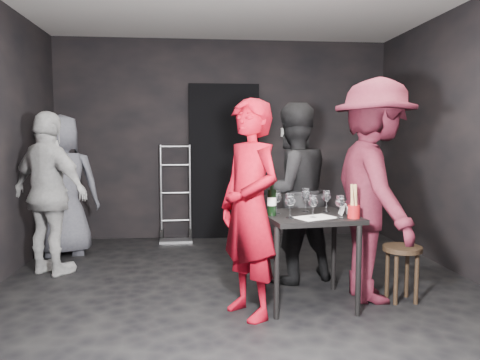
{
  "coord_description": "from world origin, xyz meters",
  "views": [
    {
      "loc": [
        -0.41,
        -3.95,
        1.38
      ],
      "look_at": [
        0.0,
        0.25,
        1.0
      ],
      "focal_mm": 35.0,
      "sensor_mm": 36.0,
      "label": 1
    }
  ],
  "objects": [
    {
      "name": "floor",
      "position": [
        0.0,
        0.0,
        0.0
      ],
      "size": [
        4.5,
        5.0,
        0.02
      ],
      "primitive_type": "cube",
      "color": "black",
      "rests_on": "ground"
    },
    {
      "name": "wall_back",
      "position": [
        0.0,
        2.5,
        1.35
      ],
      "size": [
        4.5,
        0.04,
        2.7
      ],
      "primitive_type": "cube",
      "color": "black",
      "rests_on": "ground"
    },
    {
      "name": "wall_front",
      "position": [
        0.0,
        -2.5,
        1.35
      ],
      "size": [
        4.5,
        0.04,
        2.7
      ],
      "primitive_type": "cube",
      "color": "black",
      "rests_on": "ground"
    },
    {
      "name": "doorway",
      "position": [
        0.0,
        2.44,
        1.05
      ],
      "size": [
        0.95,
        0.1,
        2.1
      ],
      "primitive_type": "cube",
      "color": "black",
      "rests_on": "ground"
    },
    {
      "name": "wallbox_upper",
      "position": [
        0.85,
        2.45,
        1.45
      ],
      "size": [
        0.12,
        0.06,
        0.12
      ],
      "primitive_type": "cube",
      "color": "#B7B7B2",
      "rests_on": "wall_back"
    },
    {
      "name": "wallbox_lower",
      "position": [
        1.05,
        2.45,
        1.4
      ],
      "size": [
        0.1,
        0.06,
        0.14
      ],
      "primitive_type": "cube",
      "color": "#B7B7B2",
      "rests_on": "wall_back"
    },
    {
      "name": "hand_truck",
      "position": [
        -0.66,
        2.28,
        0.23
      ],
      "size": [
        0.43,
        0.36,
        1.28
      ],
      "rotation": [
        0.0,
        0.0,
        0.04
      ],
      "color": "#B2B2B7",
      "rests_on": "floor"
    },
    {
      "name": "tasting_table",
      "position": [
        0.52,
        -0.21,
        0.65
      ],
      "size": [
        0.72,
        0.72,
        0.75
      ],
      "rotation": [
        0.0,
        0.0,
        0.13
      ],
      "color": "black",
      "rests_on": "floor"
    },
    {
      "name": "stool",
      "position": [
        1.33,
        -0.24,
        0.37
      ],
      "size": [
        0.33,
        0.33,
        0.47
      ],
      "rotation": [
        0.0,
        0.0,
        -0.18
      ],
      "color": "black",
      "rests_on": "floor"
    },
    {
      "name": "server_red",
      "position": [
        0.01,
        -0.43,
        0.94
      ],
      "size": [
        0.73,
        0.82,
        1.88
      ],
      "primitive_type": "imported",
      "rotation": [
        0.0,
        0.0,
        -1.05
      ],
      "color": "maroon",
      "rests_on": "floor"
    },
    {
      "name": "woman_black",
      "position": [
        0.52,
        0.42,
        0.97
      ],
      "size": [
        1.06,
        0.79,
        1.94
      ],
      "primitive_type": "imported",
      "rotation": [
        0.0,
        0.0,
        3.47
      ],
      "color": "black",
      "rests_on": "floor"
    },
    {
      "name": "man_maroon",
      "position": [
        1.1,
        -0.16,
        1.16
      ],
      "size": [
        0.72,
        1.52,
        2.33
      ],
      "primitive_type": "imported",
      "rotation": [
        0.0,
        0.0,
        1.59
      ],
      "color": "#4D1420",
      "rests_on": "floor"
    },
    {
      "name": "bystander_cream",
      "position": [
        -1.85,
        0.86,
        0.9
      ],
      "size": [
        1.16,
        1.0,
        1.8
      ],
      "primitive_type": "imported",
      "rotation": [
        0.0,
        0.0,
        2.57
      ],
      "color": "silver",
      "rests_on": "floor"
    },
    {
      "name": "bystander_grey",
      "position": [
        -1.93,
        1.63,
        0.9
      ],
      "size": [
        0.95,
        0.62,
        1.8
      ],
      "primitive_type": "imported",
      "rotation": [
        0.0,
        0.0,
        3.3
      ],
      "color": "#555661",
      "rests_on": "floor"
    },
    {
      "name": "tasting_mat",
      "position": [
        0.54,
        -0.38,
        0.75
      ],
      "size": [
        0.37,
        0.32,
        0.0
      ],
      "primitive_type": "cube",
      "rotation": [
        0.0,
        0.0,
        0.43
      ],
      "color": "white",
      "rests_on": "tasting_table"
    },
    {
      "name": "wine_glass_a",
      "position": [
        0.34,
        -0.37,
        0.86
      ],
      "size": [
        0.09,
        0.09,
        0.22
      ],
      "primitive_type": null,
      "rotation": [
        0.0,
        0.0,
        0.11
      ],
      "color": "white",
      "rests_on": "tasting_table"
    },
    {
      "name": "wine_glass_b",
      "position": [
        0.27,
        -0.16,
        0.86
      ],
      "size": [
        0.09,
        0.09,
        0.22
      ],
      "primitive_type": null,
      "rotation": [
        0.0,
        0.0,
        -0.08
      ],
      "color": "white",
      "rests_on": "tasting_table"
    },
    {
      "name": "wine_glass_c",
      "position": [
        0.53,
        -0.08,
        0.86
      ],
      "size": [
        0.1,
        0.1,
        0.22
      ],
      "primitive_type": null,
      "rotation": [
        0.0,
        0.0,
        0.28
      ],
      "color": "white",
      "rests_on": "tasting_table"
    },
    {
      "name": "wine_glass_d",
      "position": [
        0.52,
        -0.38,
        0.85
      ],
      "size": [
        0.08,
        0.08,
        0.2
      ],
      "primitive_type": null,
      "rotation": [
        0.0,
        0.0,
        -0.04
      ],
      "color": "white",
      "rests_on": "tasting_table"
    },
    {
      "name": "wine_glass_e",
      "position": [
        0.73,
        -0.41,
        0.85
      ],
      "size": [
        0.1,
        0.1,
        0.2
      ],
      "primitive_type": null,
      "rotation": [
        0.0,
        0.0,
        0.34
      ],
      "color": "white",
      "rests_on": "tasting_table"
    },
    {
      "name": "wine_glass_f",
      "position": [
        0.7,
        -0.11,
        0.85
      ],
      "size": [
        0.08,
        0.08,
        0.21
      ],
      "primitive_type": null,
      "rotation": [
        0.0,
        0.0,
        0.01
      ],
      "color": "white",
      "rests_on": "tasting_table"
    },
    {
      "name": "wine_bottle",
      "position": [
        0.21,
        -0.23,
        0.86
      ],
      "size": [
        0.07,
        0.07,
        0.3
      ],
      "rotation": [
        0.0,
        0.0,
        0.18
      ],
      "color": "black",
      "rests_on": "tasting_table"
    },
    {
      "name": "breadstick_cup",
      "position": [
        0.83,
        -0.43,
        0.88
      ],
      "size": [
        0.09,
        0.09,
        0.29
      ],
      "rotation": [
        0.0,
        0.0,
        0.08
      ],
      "color": "#A61216",
      "rests_on": "tasting_table"
    },
    {
      "name": "reserved_card",
      "position": [
        0.79,
        -0.27,
        0.8
      ],
      "size": [
        0.09,
        0.14,
        0.1
      ],
      "primitive_type": null,
      "rotation": [
        0.0,
        0.0,
        -0.1
      ],
      "color": "white",
      "rests_on": "tasting_table"
    }
  ]
}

